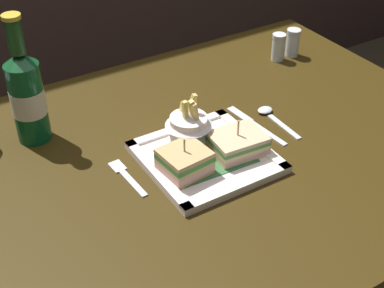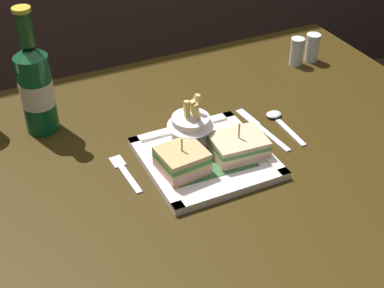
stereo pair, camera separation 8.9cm
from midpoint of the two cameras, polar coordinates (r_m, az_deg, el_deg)
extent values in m
cube|color=#322409|center=(1.09, 0.89, -2.50)|extent=(1.27, 0.85, 0.04)
cylinder|color=black|center=(1.81, 11.89, -0.95)|extent=(0.07, 0.07, 0.72)
cube|color=white|center=(1.08, 3.81, -1.64)|extent=(0.24, 0.24, 0.01)
cube|color=#356538|center=(1.07, 3.82, -1.40)|extent=(0.17, 0.14, 0.00)
cube|color=white|center=(1.00, 6.81, -4.70)|extent=(0.24, 0.02, 0.01)
cube|color=white|center=(1.15, 1.23, 1.66)|extent=(0.24, 0.02, 0.01)
cube|color=white|center=(1.03, -1.48, -2.88)|extent=(0.02, 0.24, 0.01)
cube|color=white|center=(1.12, 8.71, 0.16)|extent=(0.02, 0.24, 0.01)
cube|color=tan|center=(1.04, 1.41, -2.70)|extent=(0.09, 0.09, 0.01)
cube|color=#DFA199|center=(1.03, 1.42, -2.28)|extent=(0.09, 0.09, 0.01)
cube|color=tan|center=(1.02, 1.43, -1.84)|extent=(0.09, 0.09, 0.01)
cube|color=#45893C|center=(1.02, 1.44, -1.41)|extent=(0.09, 0.09, 0.01)
cube|color=tan|center=(1.01, 1.45, -0.97)|extent=(0.09, 0.09, 0.01)
cylinder|color=tan|center=(1.02, 1.44, -1.24)|extent=(0.00, 0.00, 0.07)
cube|color=beige|center=(1.09, 7.10, -0.99)|extent=(0.11, 0.09, 0.01)
cube|color=#DB9B8B|center=(1.08, 7.13, -0.64)|extent=(0.11, 0.09, 0.01)
cube|color=#D3C07A|center=(1.08, 7.16, -0.30)|extent=(0.11, 0.09, 0.01)
cube|color=#4F8841|center=(1.07, 7.19, 0.05)|extent=(0.11, 0.09, 0.01)
cube|color=#D5B489|center=(1.07, 7.23, 0.41)|extent=(0.11, 0.09, 0.01)
cylinder|color=tan|center=(1.07, 7.23, 0.44)|extent=(0.00, 0.00, 0.07)
cylinder|color=white|center=(1.09, 2.19, 1.26)|extent=(0.07, 0.07, 0.07)
cone|color=white|center=(1.07, 2.23, 2.58)|extent=(0.09, 0.09, 0.03)
cube|color=#F4CF79|center=(1.06, 2.97, 2.72)|extent=(0.02, 0.02, 0.07)
cube|color=#D6C160|center=(1.06, 1.91, 2.76)|extent=(0.01, 0.01, 0.07)
cube|color=#E0C260|center=(1.08, 2.45, 3.54)|extent=(0.02, 0.02, 0.07)
cube|color=#E8BE53|center=(1.09, 1.56, 3.16)|extent=(0.02, 0.01, 0.05)
cube|color=#E9D26E|center=(1.06, 2.70, 2.98)|extent=(0.03, 0.02, 0.08)
cylinder|color=#0A4D25|center=(1.16, -13.64, 4.98)|extent=(0.07, 0.07, 0.17)
cone|color=#144923|center=(1.11, -14.33, 9.26)|extent=(0.07, 0.07, 0.02)
cylinder|color=#17431C|center=(1.09, -14.69, 11.42)|extent=(0.03, 0.03, 0.07)
cylinder|color=gold|center=(1.08, -15.01, 13.26)|extent=(0.04, 0.04, 0.01)
cylinder|color=beige|center=(1.16, -13.66, 5.13)|extent=(0.07, 0.07, 0.05)
cube|color=silver|center=(1.04, -4.00, -3.74)|extent=(0.02, 0.09, 0.00)
cube|color=silver|center=(1.08, -5.40, -1.90)|extent=(0.03, 0.04, 0.00)
cube|color=silver|center=(1.16, 10.52, 0.58)|extent=(0.02, 0.11, 0.00)
cube|color=silver|center=(1.22, 7.89, 2.68)|extent=(0.02, 0.07, 0.00)
cube|color=silver|center=(1.18, 12.29, 1.12)|extent=(0.01, 0.10, 0.00)
ellipsoid|color=silver|center=(1.23, 10.52, 2.98)|extent=(0.04, 0.03, 0.01)
cylinder|color=silver|center=(1.44, 12.52, 9.11)|extent=(0.03, 0.03, 0.06)
cylinder|color=white|center=(1.45, 12.46, 8.68)|extent=(0.03, 0.03, 0.03)
cylinder|color=silver|center=(1.43, 12.70, 10.38)|extent=(0.03, 0.03, 0.01)
cylinder|color=silver|center=(1.47, 14.04, 9.44)|extent=(0.03, 0.03, 0.06)
cylinder|color=#3F272C|center=(1.47, 13.97, 9.00)|extent=(0.03, 0.03, 0.03)
cylinder|color=silver|center=(1.45, 14.25, 10.71)|extent=(0.04, 0.04, 0.01)
camera|label=1|loc=(0.04, -87.60, 1.74)|focal=51.51mm
camera|label=2|loc=(0.04, 92.40, -1.74)|focal=51.51mm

